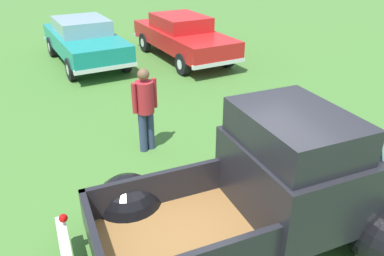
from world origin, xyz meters
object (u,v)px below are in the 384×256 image
Objects in this scene: show_car_1 at (183,36)px; spectator_0 at (145,105)px; vintage_pickup_truck at (276,196)px; show_car_0 at (84,40)px.

spectator_0 is at bearing -33.54° from show_car_1.
vintage_pickup_truck is at bearing -19.37° from show_car_1.
vintage_pickup_truck is 2.80× the size of spectator_0.
spectator_0 is at bearing 104.57° from vintage_pickup_truck.
vintage_pickup_truck reaches higher than spectator_0.
show_car_0 is 6.29m from spectator_0.
vintage_pickup_truck is 1.00× the size of show_car_0.
show_car_0 is 3.21m from show_car_1.
vintage_pickup_truck is at bearing -0.93° from spectator_0.
vintage_pickup_truck is 8.92m from show_car_1.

